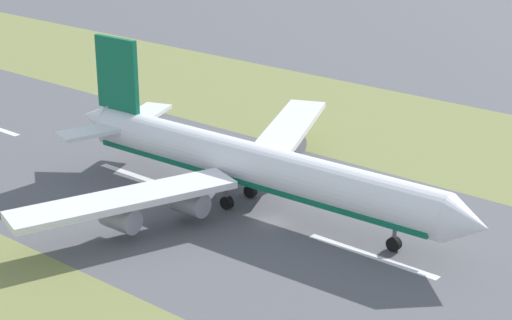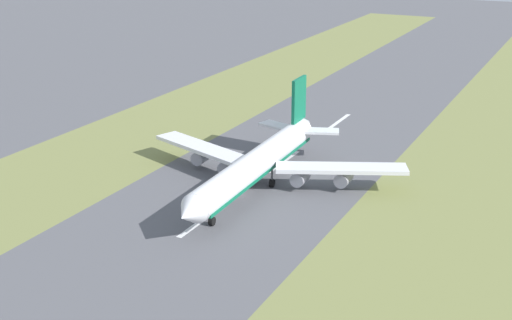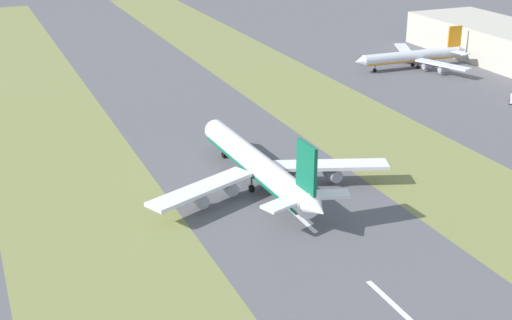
{
  "view_description": "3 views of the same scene",
  "coord_description": "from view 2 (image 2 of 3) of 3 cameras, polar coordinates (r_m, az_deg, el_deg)",
  "views": [
    {
      "loc": [
        80.33,
        63.95,
        46.85
      ],
      "look_at": [
        -2.22,
        -4.4,
        7.0
      ],
      "focal_mm": 60.0,
      "sensor_mm": 36.0,
      "label": 1
    },
    {
      "loc": [
        -68.09,
        128.9,
        58.84
      ],
      "look_at": [
        -2.22,
        -4.4,
        7.0
      ],
      "focal_mm": 50.0,
      "sensor_mm": 36.0,
      "label": 2
    },
    {
      "loc": [
        -66.64,
        -157.25,
        73.11
      ],
      "look_at": [
        -2.22,
        -4.4,
        7.0
      ],
      "focal_mm": 50.0,
      "sensor_mm": 36.0,
      "label": 3
    }
  ],
  "objects": [
    {
      "name": "grass_median_east",
      "position": [
        181.29,
        -14.14,
        -0.32
      ],
      "size": [
        40.0,
        600.0,
        0.01
      ],
      "primitive_type": "cube",
      "color": "olive",
      "rests_on": "ground"
    },
    {
      "name": "ground_plane",
      "position": [
        157.21,
        -1.44,
        -2.77
      ],
      "size": [
        800.0,
        800.0,
        0.0
      ],
      "primitive_type": "plane",
      "color": "#56565B"
    },
    {
      "name": "airplane_main_jet",
      "position": [
        159.43,
        0.28,
        -0.13
      ],
      "size": [
        64.1,
        67.15,
        20.2
      ],
      "color": "white",
      "rests_on": "ground"
    },
    {
      "name": "centreline_dash_near",
      "position": [
        213.23,
        6.63,
        3.07
      ],
      "size": [
        1.2,
        18.0,
        0.01
      ],
      "primitive_type": "cube",
      "color": "silver",
      "rests_on": "ground"
    },
    {
      "name": "grass_median_west",
      "position": [
        143.57,
        14.76,
        -5.65
      ],
      "size": [
        40.0,
        600.0,
        0.01
      ],
      "primitive_type": "cube",
      "color": "olive",
      "rests_on": "ground"
    },
    {
      "name": "centreline_dash_far",
      "position": [
        144.69,
        -4.32,
        -4.83
      ],
      "size": [
        1.2,
        18.0,
        0.01
      ],
      "primitive_type": "cube",
      "color": "silver",
      "rests_on": "ground"
    },
    {
      "name": "centreline_dash_mid",
      "position": [
        177.77,
        2.21,
        -0.12
      ],
      "size": [
        1.2,
        18.0,
        0.01
      ],
      "primitive_type": "cube",
      "color": "silver",
      "rests_on": "ground"
    }
  ]
}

